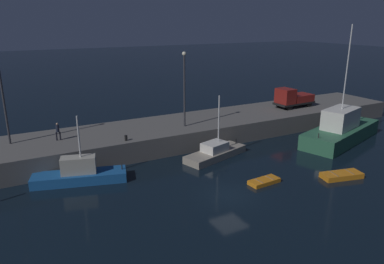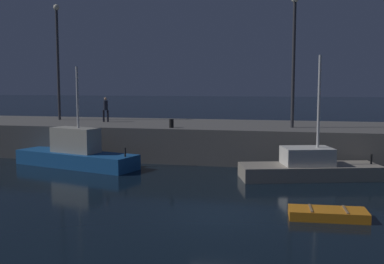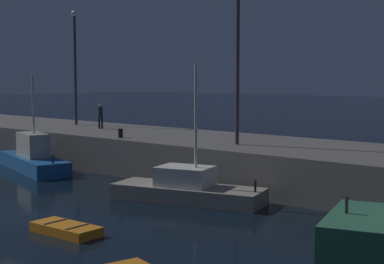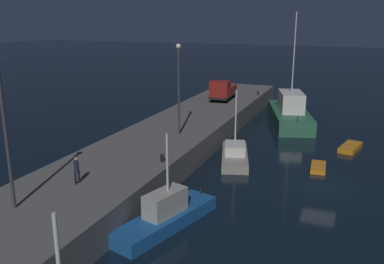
{
  "view_description": "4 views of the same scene",
  "coord_description": "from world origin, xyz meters",
  "px_view_note": "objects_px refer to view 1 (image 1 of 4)",
  "views": [
    {
      "loc": [
        -14.99,
        -21.55,
        13.34
      ],
      "look_at": [
        2.11,
        10.15,
        2.2
      ],
      "focal_mm": 34.24,
      "sensor_mm": 36.0,
      "label": 1
    },
    {
      "loc": [
        2.6,
        -16.27,
        4.85
      ],
      "look_at": [
        -3.28,
        10.16,
        1.99
      ],
      "focal_mm": 42.92,
      "sensor_mm": 36.0,
      "label": 2
    },
    {
      "loc": [
        21.22,
        -12.11,
        5.65
      ],
      "look_at": [
        -0.59,
        12.51,
        2.63
      ],
      "focal_mm": 54.96,
      "sensor_mm": 36.0,
      "label": 3
    },
    {
      "loc": [
        -30.75,
        -1.79,
        12.35
      ],
      "look_at": [
        1.73,
        11.06,
        2.72
      ],
      "focal_mm": 39.28,
      "sensor_mm": 36.0,
      "label": 4
    }
  ],
  "objects_px": {
    "lamp_post_east": "(184,84)",
    "dockworker": "(58,130)",
    "bollard_central": "(126,138)",
    "dinghy_orange_near": "(264,181)",
    "fishing_boat_orange": "(79,174)",
    "utility_truck": "(293,98)",
    "bollard_west": "(341,106)",
    "dinghy_red_small": "(341,175)",
    "lamp_post_west": "(2,92)",
    "fishing_boat_blue": "(341,130)",
    "fishing_trawler_red": "(215,152)"
  },
  "relations": [
    {
      "from": "dockworker",
      "to": "lamp_post_east",
      "type": "bearing_deg",
      "value": -6.34
    },
    {
      "from": "utility_truck",
      "to": "bollard_west",
      "type": "relative_size",
      "value": 11.92
    },
    {
      "from": "fishing_trawler_red",
      "to": "bollard_west",
      "type": "xyz_separation_m",
      "value": [
        21.21,
        2.87,
        1.8
      ]
    },
    {
      "from": "fishing_trawler_red",
      "to": "fishing_boat_blue",
      "type": "distance_m",
      "value": 15.39
    },
    {
      "from": "fishing_boat_blue",
      "to": "fishing_boat_orange",
      "type": "relative_size",
      "value": 1.6
    },
    {
      "from": "dinghy_orange_near",
      "to": "dinghy_red_small",
      "type": "relative_size",
      "value": 0.74
    },
    {
      "from": "fishing_trawler_red",
      "to": "dinghy_orange_near",
      "type": "distance_m",
      "value": 7.15
    },
    {
      "from": "dinghy_red_small",
      "to": "bollard_central",
      "type": "relative_size",
      "value": 7.11
    },
    {
      "from": "dockworker",
      "to": "bollard_west",
      "type": "height_order",
      "value": "dockworker"
    },
    {
      "from": "fishing_trawler_red",
      "to": "dockworker",
      "type": "relative_size",
      "value": 4.27
    },
    {
      "from": "fishing_boat_orange",
      "to": "lamp_post_west",
      "type": "xyz_separation_m",
      "value": [
        -4.78,
        6.94,
        6.33
      ]
    },
    {
      "from": "fishing_boat_blue",
      "to": "utility_truck",
      "type": "xyz_separation_m",
      "value": [
        0.54,
        8.54,
        2.05
      ]
    },
    {
      "from": "fishing_boat_blue",
      "to": "dinghy_orange_near",
      "type": "relative_size",
      "value": 4.56
    },
    {
      "from": "dinghy_red_small",
      "to": "lamp_post_west",
      "type": "bearing_deg",
      "value": 146.05
    },
    {
      "from": "lamp_post_east",
      "to": "bollard_west",
      "type": "height_order",
      "value": "lamp_post_east"
    },
    {
      "from": "lamp_post_east",
      "to": "bollard_central",
      "type": "bearing_deg",
      "value": -166.27
    },
    {
      "from": "dinghy_red_small",
      "to": "lamp_post_east",
      "type": "relative_size",
      "value": 0.48
    },
    {
      "from": "fishing_boat_blue",
      "to": "lamp_post_east",
      "type": "distance_m",
      "value": 18.52
    },
    {
      "from": "dockworker",
      "to": "bollard_central",
      "type": "bearing_deg",
      "value": -29.41
    },
    {
      "from": "utility_truck",
      "to": "bollard_central",
      "type": "xyz_separation_m",
      "value": [
        -23.88,
        -2.97,
        -0.96
      ]
    },
    {
      "from": "fishing_trawler_red",
      "to": "fishing_boat_blue",
      "type": "relative_size",
      "value": 0.57
    },
    {
      "from": "fishing_boat_blue",
      "to": "dinghy_red_small",
      "type": "bearing_deg",
      "value": -138.62
    },
    {
      "from": "fishing_boat_blue",
      "to": "dinghy_red_small",
      "type": "xyz_separation_m",
      "value": [
        -8.04,
        -7.08,
        -1.1
      ]
    },
    {
      "from": "lamp_post_west",
      "to": "bollard_central",
      "type": "xyz_separation_m",
      "value": [
        9.88,
        -4.31,
        -4.66
      ]
    },
    {
      "from": "fishing_boat_blue",
      "to": "lamp_post_west",
      "type": "height_order",
      "value": "fishing_boat_blue"
    },
    {
      "from": "dinghy_orange_near",
      "to": "fishing_trawler_red",
      "type": "bearing_deg",
      "value": 93.68
    },
    {
      "from": "fishing_trawler_red",
      "to": "lamp_post_east",
      "type": "height_order",
      "value": "lamp_post_east"
    },
    {
      "from": "dinghy_red_small",
      "to": "bollard_west",
      "type": "height_order",
      "value": "bollard_west"
    },
    {
      "from": "dinghy_orange_near",
      "to": "bollard_central",
      "type": "relative_size",
      "value": 5.26
    },
    {
      "from": "fishing_trawler_red",
      "to": "bollard_central",
      "type": "distance_m",
      "value": 8.94
    },
    {
      "from": "fishing_boat_orange",
      "to": "fishing_trawler_red",
      "type": "bearing_deg",
      "value": -2.39
    },
    {
      "from": "fishing_trawler_red",
      "to": "bollard_central",
      "type": "relative_size",
      "value": 13.78
    },
    {
      "from": "fishing_trawler_red",
      "to": "bollard_west",
      "type": "relative_size",
      "value": 15.63
    },
    {
      "from": "lamp_post_east",
      "to": "dockworker",
      "type": "distance_m",
      "value": 13.52
    },
    {
      "from": "bollard_central",
      "to": "lamp_post_east",
      "type": "bearing_deg",
      "value": 13.73
    },
    {
      "from": "utility_truck",
      "to": "bollard_west",
      "type": "xyz_separation_m",
      "value": [
        5.48,
        -3.29,
        -0.99
      ]
    },
    {
      "from": "utility_truck",
      "to": "bollard_central",
      "type": "distance_m",
      "value": 24.08
    },
    {
      "from": "dinghy_red_small",
      "to": "lamp_post_east",
      "type": "height_order",
      "value": "lamp_post_east"
    },
    {
      "from": "bollard_central",
      "to": "fishing_boat_orange",
      "type": "bearing_deg",
      "value": -152.7
    },
    {
      "from": "fishing_boat_blue",
      "to": "fishing_trawler_red",
      "type": "bearing_deg",
      "value": 171.09
    },
    {
      "from": "fishing_boat_orange",
      "to": "bollard_central",
      "type": "distance_m",
      "value": 5.97
    },
    {
      "from": "fishing_trawler_red",
      "to": "lamp_post_west",
      "type": "height_order",
      "value": "lamp_post_west"
    },
    {
      "from": "fishing_boat_orange",
      "to": "dockworker",
      "type": "distance_m",
      "value": 6.34
    },
    {
      "from": "dockworker",
      "to": "bollard_central",
      "type": "relative_size",
      "value": 3.23
    },
    {
      "from": "fishing_boat_orange",
      "to": "bollard_west",
      "type": "distance_m",
      "value": 34.58
    },
    {
      "from": "lamp_post_east",
      "to": "utility_truck",
      "type": "relative_size",
      "value": 1.42
    },
    {
      "from": "lamp_post_west",
      "to": "bollard_central",
      "type": "distance_m",
      "value": 11.74
    },
    {
      "from": "fishing_boat_orange",
      "to": "bollard_west",
      "type": "bearing_deg",
      "value": 3.85
    },
    {
      "from": "fishing_trawler_red",
      "to": "lamp_post_west",
      "type": "relative_size",
      "value": 0.87
    },
    {
      "from": "lamp_post_west",
      "to": "bollard_west",
      "type": "height_order",
      "value": "lamp_post_west"
    }
  ]
}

